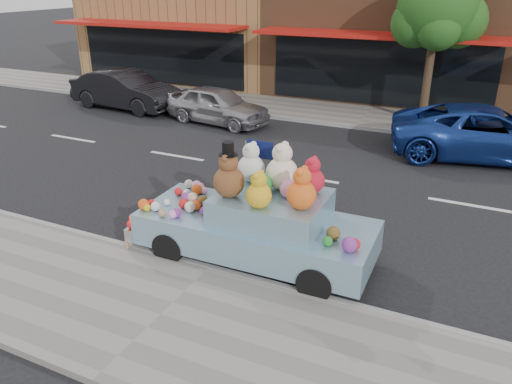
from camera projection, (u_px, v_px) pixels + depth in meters
The scene contains 12 objects.
ground at pixel (305, 178), 13.07m from camera, with size 120.00×120.00×0.00m, color black.
near_sidewalk at pixel (161, 317), 7.65m from camera, with size 60.00×3.00×0.12m, color gray.
far_sidewalk at pixel (365, 117), 18.44m from camera, with size 60.00×3.00×0.12m, color gray.
near_kerb at pixel (210, 269), 8.89m from camera, with size 60.00×0.12×0.13m, color gray.
far_kerb at pixel (355, 127), 17.19m from camera, with size 60.00×0.12×0.13m, color gray.
storefront_left at pixel (204, 1), 25.44m from camera, with size 10.00×9.80×7.30m.
storefront_mid at pixel (403, 6), 21.55m from camera, with size 10.00×9.80×7.30m.
street_tree at pixel (437, 15), 16.24m from camera, with size 3.00×2.70×5.22m.
car_silver at pixel (218, 105), 17.62m from camera, with size 1.54×3.84×1.31m, color #A09FA4.
car_blue at pixel (488, 133), 14.20m from camera, with size 2.47×5.36×1.49m, color #1B3996.
car_dark at pixel (125, 90), 19.52m from camera, with size 1.59×4.56×1.50m, color black.
art_car at pixel (258, 219), 9.02m from camera, with size 4.51×1.83×2.34m.
Camera 1 is at (3.97, -11.53, 4.88)m, focal length 35.00 mm.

